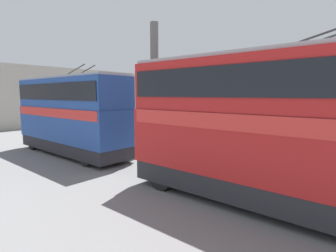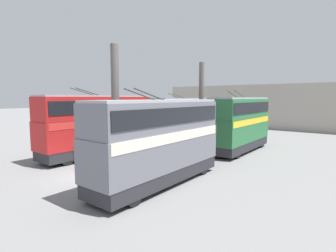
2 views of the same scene
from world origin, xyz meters
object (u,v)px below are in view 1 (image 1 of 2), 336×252
(bus_right_far, at_px, (70,111))
(bus_right_near, at_px, (274,122))
(bus_left_far, at_px, (199,107))
(person_aisle_midway, at_px, (209,147))
(oil_drum, at_px, (298,159))
(person_by_right_row, at_px, (324,177))

(bus_right_far, bearing_deg, bus_right_near, 180.00)
(bus_right_near, bearing_deg, bus_right_far, -0.00)
(bus_left_far, relative_size, bus_right_far, 0.94)
(person_aisle_midway, bearing_deg, oil_drum, 171.90)
(person_by_right_row, distance_m, oil_drum, 4.63)
(bus_right_near, relative_size, bus_right_far, 1.12)
(bus_right_far, bearing_deg, bus_left_far, -111.99)
(bus_left_far, xyz_separation_m, person_aisle_midway, (-4.35, 5.54, -2.01))
(bus_right_near, relative_size, oil_drum, 13.81)
(bus_right_near, height_order, person_aisle_midway, bus_right_near)
(bus_right_near, bearing_deg, bus_left_far, -45.74)
(bus_right_near, distance_m, oil_drum, 7.05)
(bus_left_far, distance_m, bus_right_near, 13.22)
(bus_left_far, height_order, bus_right_far, bus_left_far)
(person_aisle_midway, distance_m, person_by_right_row, 6.32)
(bus_right_far, bearing_deg, oil_drum, -152.26)
(person_aisle_midway, xyz_separation_m, person_by_right_row, (-6.11, 1.62, -0.10))
(bus_right_far, distance_m, oil_drum, 14.16)
(bus_right_far, height_order, person_by_right_row, bus_right_far)
(bus_left_far, xyz_separation_m, oil_drum, (-8.51, 2.98, -2.55))
(bus_left_far, xyz_separation_m, bus_right_far, (3.82, 9.47, -0.06))
(bus_right_near, distance_m, bus_right_far, 13.05)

